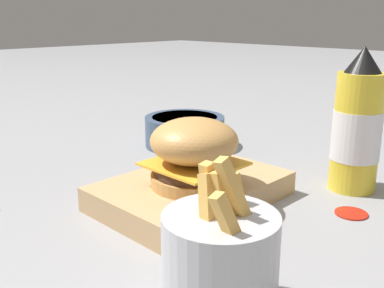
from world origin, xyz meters
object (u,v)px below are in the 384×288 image
ketchup_bottle (357,128)px  side_bowl (185,130)px  burger (194,152)px  serving_board (192,191)px  fries_basket (220,262)px

ketchup_bottle → side_bowl: ketchup_bottle is taller
ketchup_bottle → burger: bearing=-28.6°
ketchup_bottle → side_bowl: (0.01, -0.34, -0.06)m
burger → side_bowl: bearing=-132.2°
serving_board → burger: bearing=52.3°
serving_board → ketchup_bottle: ketchup_bottle is taller
serving_board → ketchup_bottle: bearing=146.6°
serving_board → fries_basket: bearing=50.3°
ketchup_bottle → side_bowl: size_ratio=1.33×
side_bowl → ketchup_bottle: bearing=91.8°
ketchup_bottle → fries_basket: size_ratio=1.46×
burger → fries_basket: size_ratio=0.80×
serving_board → burger: (0.01, 0.02, 0.06)m
ketchup_bottle → side_bowl: 0.35m
ketchup_bottle → fries_basket: 0.36m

